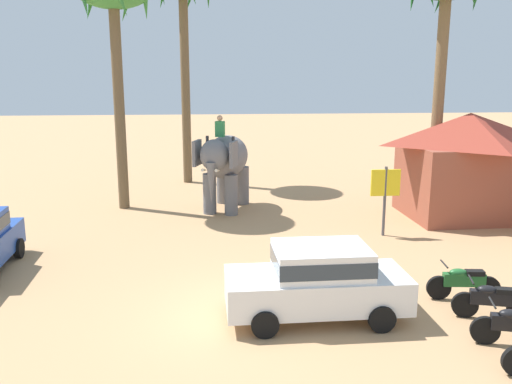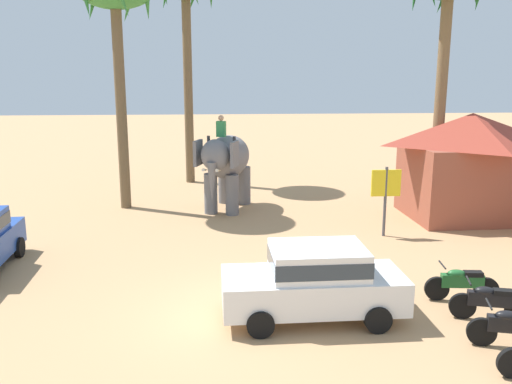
% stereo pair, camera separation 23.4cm
% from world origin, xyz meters
% --- Properties ---
extents(ground_plane, '(120.00, 120.00, 0.00)m').
position_xyz_m(ground_plane, '(0.00, 0.00, 0.00)').
color(ground_plane, tan).
extents(car_sedan_foreground, '(4.12, 1.92, 1.70)m').
position_xyz_m(car_sedan_foreground, '(1.37, -0.41, 0.93)').
color(car_sedan_foreground, white).
rests_on(car_sedan_foreground, ground).
extents(elephant_with_mahout, '(2.57, 4.02, 3.88)m').
position_xyz_m(elephant_with_mahout, '(-0.41, 9.75, 1.99)').
color(elephant_with_mahout, slate).
rests_on(elephant_with_mahout, ground).
extents(motorcycle_mid_row, '(1.76, 0.69, 0.94)m').
position_xyz_m(motorcycle_mid_row, '(5.32, -0.84, 0.46)').
color(motorcycle_mid_row, black).
rests_on(motorcycle_mid_row, ground).
extents(motorcycle_fourth_in_row, '(1.80, 0.55, 0.94)m').
position_xyz_m(motorcycle_fourth_in_row, '(5.16, 0.28, 0.46)').
color(motorcycle_fourth_in_row, black).
rests_on(motorcycle_fourth_in_row, ground).
extents(roadside_hut, '(5.10, 4.32, 4.00)m').
position_xyz_m(roadside_hut, '(8.79, 7.97, 2.12)').
color(roadside_hut, '#994C38').
rests_on(roadside_hut, ground).
extents(signboard_yellow, '(1.00, 0.10, 2.40)m').
position_xyz_m(signboard_yellow, '(4.89, 5.73, 1.69)').
color(signboard_yellow, '#4C4C51').
rests_on(signboard_yellow, ground).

